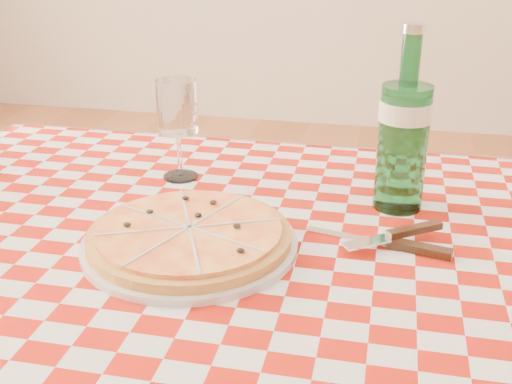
% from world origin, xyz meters
% --- Properties ---
extents(dining_table, '(1.20, 0.80, 0.75)m').
position_xyz_m(dining_table, '(0.00, 0.00, 0.66)').
color(dining_table, brown).
rests_on(dining_table, ground).
extents(tablecloth, '(1.30, 0.90, 0.01)m').
position_xyz_m(tablecloth, '(0.00, 0.00, 0.75)').
color(tablecloth, '#A4140A').
rests_on(tablecloth, dining_table).
extents(pizza_plate, '(0.39, 0.39, 0.04)m').
position_xyz_m(pizza_plate, '(-0.10, -0.01, 0.78)').
color(pizza_plate, gold).
rests_on(pizza_plate, tablecloth).
extents(water_bottle, '(0.10, 0.10, 0.28)m').
position_xyz_m(water_bottle, '(0.18, 0.19, 0.90)').
color(water_bottle, '#19662C').
rests_on(water_bottle, tablecloth).
extents(wine_glass, '(0.07, 0.07, 0.17)m').
position_xyz_m(wine_glass, '(-0.19, 0.23, 0.84)').
color(wine_glass, white).
rests_on(wine_glass, tablecloth).
extents(cutlery, '(0.26, 0.24, 0.02)m').
position_xyz_m(cutlery, '(0.17, 0.05, 0.77)').
color(cutlery, silver).
rests_on(cutlery, tablecloth).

